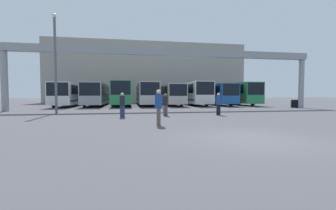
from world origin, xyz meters
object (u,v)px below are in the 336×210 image
Objects in this scene: tire_stack at (295,104)px; lamp_post at (55,60)px; bus_slot_1 at (97,93)px; bus_slot_0 at (70,93)px; pedestrian_near_left at (159,106)px; pedestrian_near_center at (218,103)px; bus_slot_5 at (192,92)px; pedestrian_mid_right at (165,104)px; bus_slot_4 at (169,94)px; bus_slot_6 at (216,93)px; bus_slot_3 at (146,93)px; bus_slot_2 at (122,92)px; bus_slot_7 at (235,93)px; pedestrian_far_center at (122,104)px.

lamp_post is at bearing -171.78° from tire_stack.
bus_slot_1 is 25.78m from tire_stack.
bus_slot_0 reaches higher than pedestrian_near_left.
pedestrian_near_center is at bearing -56.24° from bus_slot_1.
lamp_post is (-1.58, -12.75, 2.72)m from bus_slot_1.
bus_slot_5 is 7.19× the size of pedestrian_mid_right.
pedestrian_mid_right is at bearing -101.30° from bus_slot_4.
bus_slot_6 is 1.25× the size of lamp_post.
pedestrian_mid_right is at bearing -123.29° from bus_slot_6.
bus_slot_3 is at bearing 56.77° from lamp_post.
bus_slot_0 is 12.56m from lamp_post.
tire_stack is at bearing -50.82° from bus_slot_6.
bus_slot_2 reaches higher than bus_slot_1.
lamp_post is (-18.94, -11.99, 2.72)m from bus_slot_6.
bus_slot_0 is 17.38m from bus_slot_5.
lamp_post is at bearing 145.91° from pedestrian_near_center.
bus_slot_1 reaches higher than pedestrian_near_left.
bus_slot_3 is at bearing 174.37° from bus_slot_6.
pedestrian_near_center is (-6.22, -15.91, -0.86)m from bus_slot_6.
bus_slot_3 is at bearing 151.53° from tire_stack.
bus_slot_7 is (6.94, 0.02, -0.03)m from bus_slot_5.
pedestrian_far_center is at bearing -120.00° from bus_slot_5.
pedestrian_mid_right is (3.60, -15.55, -1.02)m from bus_slot_2.
bus_slot_5 is (10.42, 0.93, 0.01)m from bus_slot_2.
lamp_post is (-7.47, 8.77, 3.51)m from pedestrian_near_left.
bus_slot_7 is at bearing 42.94° from pedestrian_near_center.
bus_slot_5 is at bearing 63.69° from pedestrian_near_center.
bus_slot_7 reaches higher than pedestrian_near_left.
bus_slot_1 is 1.44× the size of lamp_post.
pedestrian_near_center is 7.16m from pedestrian_near_left.
bus_slot_2 is 10.46m from bus_slot_5.
pedestrian_mid_right is at bearing -112.48° from bus_slot_5.
bus_slot_2 is 5.91× the size of pedestrian_far_center.
bus_slot_4 reaches higher than tire_stack.
tire_stack is at bearing -41.64° from bus_slot_5.
pedestrian_far_center is (3.95, -17.17, -0.86)m from bus_slot_1.
bus_slot_3 reaches higher than bus_slot_4.
pedestrian_near_left is at bearing -124.70° from bus_slot_7.
bus_slot_1 is 10.42m from bus_slot_4.
bus_slot_6 is (20.83, -0.12, 0.01)m from bus_slot_0.
bus_slot_0 is at bearing -178.35° from bus_slot_7.
bus_slot_7 is at bearing 29.76° from lamp_post.
bus_slot_3 is 6.95m from bus_slot_5.
tire_stack is at bearing 33.86° from pedestrian_mid_right.
pedestrian_far_center is at bearing -134.42° from bus_slot_7.
bus_slot_3 is 16.72m from pedestrian_mid_right.
bus_slot_5 is 17.86m from pedestrian_mid_right.
pedestrian_near_center is 0.21× the size of lamp_post.
bus_slot_6 is at bearing 0.50° from bus_slot_2.
bus_slot_3 reaches higher than pedestrian_far_center.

